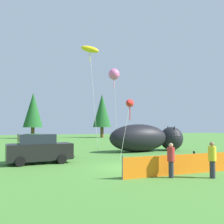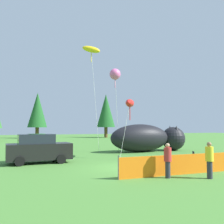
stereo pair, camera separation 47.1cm
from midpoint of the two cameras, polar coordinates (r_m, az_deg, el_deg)
name	(u,v)px [view 1 (the left image)]	position (r m, az deg, el deg)	size (l,w,h in m)	color
ground_plane	(130,167)	(15.24, 3.26, -12.55)	(120.00, 120.00, 0.00)	#477F33
parked_car	(39,149)	(17.44, -17.11, -8.06)	(4.28, 2.20, 1.94)	black
folding_chair	(196,157)	(16.85, 17.91, -9.69)	(0.62, 0.62, 0.87)	black
inflatable_cat	(146,139)	(24.59, 7.26, -6.11)	(8.10, 2.94, 2.64)	black
safety_fence	(183,164)	(13.47, 14.89, -11.49)	(6.85, 0.22, 1.12)	orange
spectator_in_grey_shirt	(212,158)	(12.89, 20.95, -9.84)	(0.37, 0.37, 1.72)	#2D2D38
spectator_in_yellow_shirt	(171,159)	(12.44, 12.27, -10.40)	(0.36, 0.36, 1.65)	#2D2D38
kite_pink_octopus	(114,74)	(23.73, -0.12, 8.60)	(1.04, 1.04, 7.87)	silver
kite_red_lizard	(130,103)	(19.14, 3.40, 2.00)	(2.05, 2.76, 4.65)	silver
kite_yellow_hero	(90,50)	(25.75, -5.61, 13.99)	(1.98, 1.73, 10.67)	silver
horizon_tree_west	(33,110)	(52.55, -17.84, 0.42)	(3.86, 3.86, 9.22)	brown
horizon_tree_northeast	(102,111)	(53.49, -2.55, 0.28)	(3.91, 3.91, 9.32)	brown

